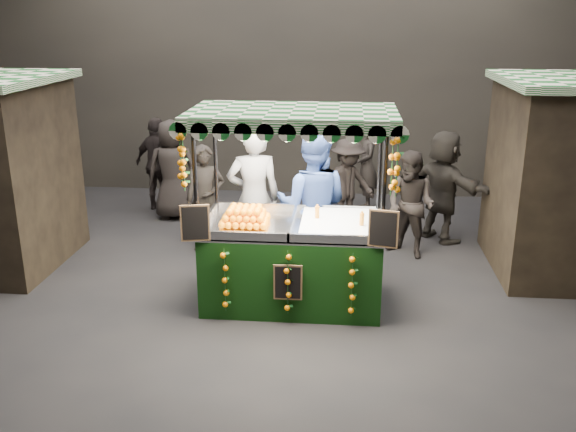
{
  "coord_description": "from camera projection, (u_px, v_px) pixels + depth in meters",
  "views": [
    {
      "loc": [
        0.94,
        -6.87,
        3.4
      ],
      "look_at": [
        0.25,
        0.46,
        0.99
      ],
      "focal_mm": 39.26,
      "sensor_mm": 36.0,
      "label": 1
    }
  ],
  "objects": [
    {
      "name": "ground",
      "position": [
        264.0,
        304.0,
        7.64
      ],
      "size": [
        12.0,
        12.0,
        0.0
      ],
      "primitive_type": "plane",
      "color": "black",
      "rests_on": "ground"
    },
    {
      "name": "market_hall",
      "position": [
        260.0,
        12.0,
        6.59
      ],
      "size": [
        12.1,
        10.1,
        5.05
      ],
      "color": "black",
      "rests_on": "ground"
    },
    {
      "name": "juice_stall",
      "position": [
        293.0,
        247.0,
        7.47
      ],
      "size": [
        2.42,
        1.42,
        2.35
      ],
      "color": "black",
      "rests_on": "ground"
    },
    {
      "name": "vendor_grey",
      "position": [
        254.0,
        198.0,
        8.48
      ],
      "size": [
        0.8,
        0.61,
        1.98
      ],
      "rotation": [
        0.0,
        0.0,
        3.35
      ],
      "color": "gray",
      "rests_on": "ground"
    },
    {
      "name": "vendor_blue",
      "position": [
        313.0,
        206.0,
        8.14
      ],
      "size": [
        1.04,
        0.85,
        1.99
      ],
      "rotation": [
        0.0,
        0.0,
        3.04
      ],
      "color": "navy",
      "rests_on": "ground"
    },
    {
      "name": "shopper_0",
      "position": [
        206.0,
        198.0,
        9.2
      ],
      "size": [
        0.64,
        0.48,
        1.57
      ],
      "rotation": [
        0.0,
        0.0,
        0.2
      ],
      "color": "black",
      "rests_on": "ground"
    },
    {
      "name": "shopper_1",
      "position": [
        411.0,
        205.0,
        8.94
      ],
      "size": [
        0.95,
        0.92,
        1.54
      ],
      "rotation": [
        0.0,
        0.0,
        -0.67
      ],
      "color": "black",
      "rests_on": "ground"
    },
    {
      "name": "shopper_2",
      "position": [
        158.0,
        164.0,
        11.04
      ],
      "size": [
        1.05,
        0.76,
        1.65
      ],
      "rotation": [
        0.0,
        0.0,
        2.73
      ],
      "color": "black",
      "rests_on": "ground"
    },
    {
      "name": "shopper_3",
      "position": [
        348.0,
        185.0,
        10.02
      ],
      "size": [
        1.12,
        1.0,
        1.5
      ],
      "rotation": [
        0.0,
        0.0,
        0.59
      ],
      "color": "black",
      "rests_on": "ground"
    },
    {
      "name": "shopper_4",
      "position": [
        172.0,
        170.0,
        10.6
      ],
      "size": [
        0.93,
        0.72,
        1.69
      ],
      "rotation": [
        0.0,
        0.0,
        3.38
      ],
      "color": "black",
      "rests_on": "ground"
    },
    {
      "name": "shopper_5",
      "position": [
        443.0,
        186.0,
        9.55
      ],
      "size": [
        1.37,
        1.57,
        1.72
      ],
      "rotation": [
        0.0,
        0.0,
        2.22
      ],
      "color": "#2D2924",
      "rests_on": "ground"
    },
    {
      "name": "shopper_6",
      "position": [
        367.0,
        166.0,
        11.01
      ],
      "size": [
        0.45,
        0.62,
        1.6
      ],
      "rotation": [
        0.0,
        0.0,
        -1.46
      ],
      "color": "#2D2724",
      "rests_on": "ground"
    }
  ]
}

